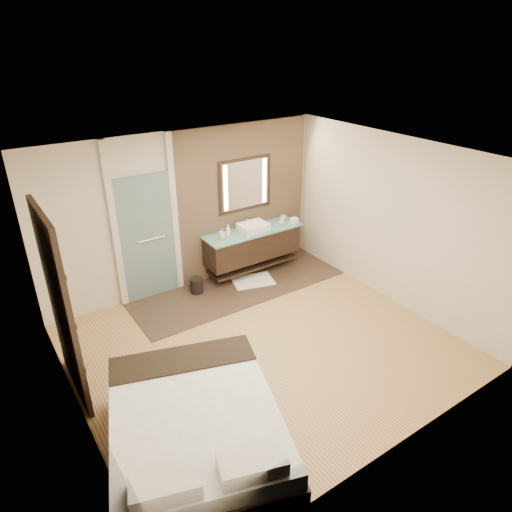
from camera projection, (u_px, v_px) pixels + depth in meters
floor at (263, 346)px, 6.55m from camera, size 5.00×5.00×0.00m
tile_strip at (239, 287)px, 8.03m from camera, size 3.80×1.30×0.01m
stone_wall at (244, 200)px, 8.14m from camera, size 2.60×0.08×2.70m
vanity at (253, 244)px, 8.26m from camera, size 1.85×0.55×0.88m
mirror_unit at (245, 184)px, 7.97m from camera, size 1.06×0.04×0.96m
frosted_door at (147, 233)px, 7.30m from camera, size 1.10×0.12×2.70m
shoji_partition at (61, 307)px, 5.24m from camera, size 0.06×1.20×2.40m
bed at (196, 432)px, 4.71m from camera, size 2.25×2.53×0.81m
bath_mat at (253, 281)px, 8.21m from camera, size 0.83×0.68×0.02m
waste_bin at (197, 286)px, 7.81m from camera, size 0.27×0.27×0.28m
tissue_box at (294, 221)px, 8.41m from camera, size 0.13×0.13×0.10m
soap_bottle_a at (228, 230)px, 7.85m from camera, size 0.10×0.10×0.21m
soap_bottle_b at (222, 234)px, 7.76m from camera, size 0.09×0.09×0.19m
soap_bottle_c at (281, 221)px, 8.33m from camera, size 0.13×0.13×0.14m
cup at (283, 218)px, 8.55m from camera, size 0.12×0.12×0.09m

